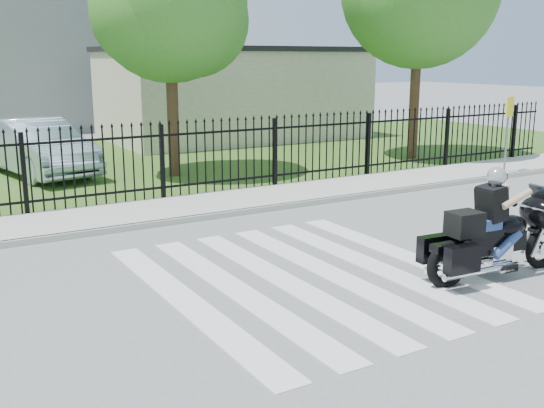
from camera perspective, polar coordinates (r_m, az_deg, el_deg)
ground at (r=9.79m, az=3.23°, el=-6.54°), size 120.00×120.00×0.00m
crosswalk at (r=9.78m, az=3.23°, el=-6.50°), size 5.00×5.50×0.01m
sidewalk at (r=14.03m, az=-8.20°, el=-0.37°), size 40.00×2.00×0.12m
curb at (r=13.13m, az=-6.52°, el=-1.24°), size 40.00×0.12×0.12m
grass_strip at (r=20.57m, az=-15.74°, el=3.38°), size 40.00×12.00×0.02m
iron_fence at (r=14.78m, az=-9.80°, el=3.58°), size 26.00×0.04×1.80m
tree_mid at (r=17.98m, az=-9.22°, el=17.27°), size 4.20×4.20×6.78m
building_low at (r=26.63m, az=-3.47°, el=9.68°), size 10.00×6.00×3.50m
building_low_roof at (r=26.59m, az=-3.52°, el=13.66°), size 10.20×6.20×0.20m
motorcycle_rider at (r=10.12m, az=19.34°, el=-2.37°), size 2.64×0.93×1.74m
parked_car at (r=19.09m, az=-20.28°, el=4.80°), size 2.63×5.07×1.59m
traffic_sign at (r=19.04m, az=20.45°, el=7.20°), size 0.45×0.18×2.10m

